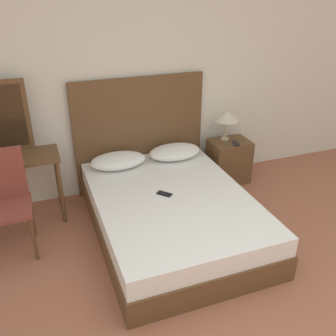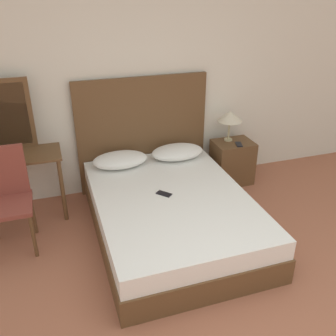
% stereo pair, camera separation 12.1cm
% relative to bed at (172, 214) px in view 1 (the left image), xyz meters
% --- Properties ---
extents(wall_back, '(10.00, 0.06, 2.70)m').
position_rel_bed_xyz_m(wall_back, '(0.07, 1.13, 1.13)').
color(wall_back, silver).
rests_on(wall_back, ground_plane).
extents(bed, '(1.49, 2.07, 0.44)m').
position_rel_bed_xyz_m(bed, '(0.00, 0.00, 0.00)').
color(bed, brown).
rests_on(bed, ground_plane).
extents(headboard, '(1.57, 0.05, 1.37)m').
position_rel_bed_xyz_m(headboard, '(0.00, 1.06, 0.47)').
color(headboard, brown).
rests_on(headboard, ground_plane).
extents(pillow_left, '(0.62, 0.38, 0.16)m').
position_rel_bed_xyz_m(pillow_left, '(-0.34, 0.79, 0.30)').
color(pillow_left, white).
rests_on(pillow_left, bed).
extents(pillow_right, '(0.62, 0.38, 0.16)m').
position_rel_bed_xyz_m(pillow_right, '(0.34, 0.79, 0.30)').
color(pillow_right, white).
rests_on(pillow_right, bed).
extents(phone_on_bed, '(0.15, 0.16, 0.01)m').
position_rel_bed_xyz_m(phone_on_bed, '(-0.06, 0.04, 0.23)').
color(phone_on_bed, black).
rests_on(phone_on_bed, bed).
extents(nightstand, '(0.48, 0.37, 0.55)m').
position_rel_bed_xyz_m(nightstand, '(1.08, 0.79, 0.06)').
color(nightstand, brown).
rests_on(nightstand, ground_plane).
extents(table_lamp, '(0.31, 0.31, 0.38)m').
position_rel_bed_xyz_m(table_lamp, '(1.04, 0.86, 0.64)').
color(table_lamp, tan).
rests_on(table_lamp, nightstand).
extents(phone_on_nightstand, '(0.11, 0.16, 0.01)m').
position_rel_bed_xyz_m(phone_on_nightstand, '(1.10, 0.70, 0.34)').
color(phone_on_nightstand, black).
rests_on(phone_on_nightstand, nightstand).
extents(vanity_desk, '(1.05, 0.46, 0.74)m').
position_rel_bed_xyz_m(vanity_desk, '(-1.50, 0.76, 0.39)').
color(vanity_desk, brown).
rests_on(vanity_desk, ground_plane).
extents(chair, '(0.43, 0.45, 0.99)m').
position_rel_bed_xyz_m(chair, '(-1.51, 0.32, 0.34)').
color(chair, brown).
rests_on(chair, ground_plane).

